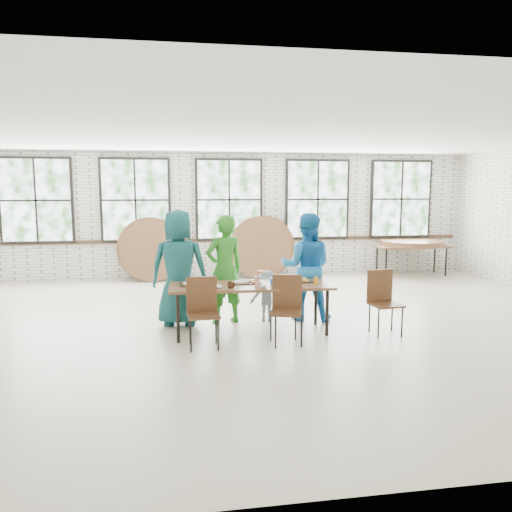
# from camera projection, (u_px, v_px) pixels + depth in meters

# --- Properties ---
(room) EXTENTS (12.00, 12.00, 12.00)m
(room) POSITION_uv_depth(u_px,v_px,m) (229.00, 202.00, 12.01)
(room) COLOR beige
(room) RESTS_ON ground
(dining_table) EXTENTS (2.42, 0.87, 0.74)m
(dining_table) POSITION_uv_depth(u_px,v_px,m) (251.00, 288.00, 7.37)
(dining_table) COLOR brown
(dining_table) RESTS_ON ground
(chair_near_left) EXTENTS (0.44, 0.43, 0.95)m
(chair_near_left) POSITION_uv_depth(u_px,v_px,m) (203.00, 306.00, 6.80)
(chair_near_left) COLOR #50301A
(chair_near_left) RESTS_ON ground
(chair_near_right) EXTENTS (0.52, 0.51, 0.95)m
(chair_near_right) POSITION_uv_depth(u_px,v_px,m) (287.00, 303.00, 6.95)
(chair_near_right) COLOR #50301A
(chair_near_right) RESTS_ON ground
(chair_spare) EXTENTS (0.47, 0.46, 0.95)m
(chair_spare) POSITION_uv_depth(u_px,v_px,m) (383.00, 296.00, 7.41)
(chair_spare) COLOR #50301A
(chair_spare) RESTS_ON ground
(adult_teal) EXTENTS (0.98, 0.72, 1.83)m
(adult_teal) POSITION_uv_depth(u_px,v_px,m) (179.00, 268.00, 7.81)
(adult_teal) COLOR #1A6454
(adult_teal) RESTS_ON ground
(adult_green) EXTENTS (0.74, 0.60, 1.74)m
(adult_green) POSITION_uv_depth(u_px,v_px,m) (224.00, 269.00, 7.93)
(adult_green) COLOR #2A8122
(adult_green) RESTS_ON ground
(toddler) EXTENTS (0.58, 0.39, 0.84)m
(toddler) POSITION_uv_depth(u_px,v_px,m) (266.00, 296.00, 8.10)
(toddler) COLOR #14243F
(toddler) RESTS_ON ground
(adult_blue) EXTENTS (1.01, 0.88, 1.75)m
(adult_blue) POSITION_uv_depth(u_px,v_px,m) (306.00, 267.00, 8.15)
(adult_blue) COLOR #1A70BA
(adult_blue) RESTS_ON ground
(storage_table) EXTENTS (1.80, 0.75, 0.74)m
(storage_table) POSITION_uv_depth(u_px,v_px,m) (412.00, 248.00, 12.35)
(storage_table) COLOR brown
(storage_table) RESTS_ON ground
(tabletop_clutter) EXTENTS (2.03, 0.65, 0.11)m
(tabletop_clutter) POSITION_uv_depth(u_px,v_px,m) (257.00, 283.00, 7.35)
(tabletop_clutter) COLOR black
(tabletop_clutter) RESTS_ON dining_table
(round_tops_stacked) EXTENTS (1.50, 1.50, 0.13)m
(round_tops_stacked) POSITION_uv_depth(u_px,v_px,m) (412.00, 243.00, 12.34)
(round_tops_stacked) COLOR brown
(round_tops_stacked) RESTS_ON storage_table
(round_tops_leaning) EXTENTS (4.22, 0.46, 1.49)m
(round_tops_leaning) POSITION_uv_depth(u_px,v_px,m) (207.00, 248.00, 11.82)
(round_tops_leaning) COLOR brown
(round_tops_leaning) RESTS_ON ground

